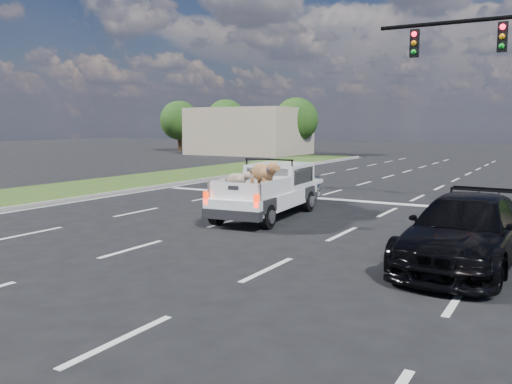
# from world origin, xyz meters

# --- Properties ---
(ground) EXTENTS (160.00, 160.00, 0.00)m
(ground) POSITION_xyz_m (0.00, 0.00, 0.00)
(ground) COLOR black
(ground) RESTS_ON ground
(road_markings) EXTENTS (17.75, 60.00, 0.01)m
(road_markings) POSITION_xyz_m (0.00, 6.56, 0.01)
(road_markings) COLOR silver
(road_markings) RESTS_ON ground
(grass_median_left) EXTENTS (5.00, 60.00, 0.10)m
(grass_median_left) POSITION_xyz_m (-11.50, 6.00, 0.05)
(grass_median_left) COLOR #264715
(grass_median_left) RESTS_ON ground
(curb_left) EXTENTS (0.15, 60.00, 0.14)m
(curb_left) POSITION_xyz_m (-9.05, 6.00, 0.07)
(curb_left) COLOR gray
(curb_left) RESTS_ON ground
(building_left) EXTENTS (10.00, 8.00, 4.40)m
(building_left) POSITION_xyz_m (-20.00, 36.00, 2.20)
(building_left) COLOR tan
(building_left) RESTS_ON ground
(tree_far_a) EXTENTS (4.20, 4.20, 5.40)m
(tree_far_a) POSITION_xyz_m (-30.00, 38.00, 3.29)
(tree_far_a) COLOR #332114
(tree_far_a) RESTS_ON ground
(tree_far_b) EXTENTS (4.20, 4.20, 5.40)m
(tree_far_b) POSITION_xyz_m (-24.00, 38.00, 3.29)
(tree_far_b) COLOR #332114
(tree_far_b) RESTS_ON ground
(tree_far_c) EXTENTS (4.20, 4.20, 5.40)m
(tree_far_c) POSITION_xyz_m (-16.00, 38.00, 3.29)
(tree_far_c) COLOR #332114
(tree_far_c) RESTS_ON ground
(pickup_truck) EXTENTS (2.15, 4.85, 1.77)m
(pickup_truck) POSITION_xyz_m (-1.18, 5.40, 0.84)
(pickup_truck) COLOR black
(pickup_truck) RESTS_ON ground
(silver_sedan) EXTENTS (2.56, 4.19, 1.33)m
(silver_sedan) POSITION_xyz_m (-2.20, 7.58, 0.67)
(silver_sedan) COLOR #B6B9BE
(silver_sedan) RESTS_ON ground
(black_coupe) EXTENTS (2.24, 4.92, 1.40)m
(black_coupe) POSITION_xyz_m (5.00, 2.17, 0.70)
(black_coupe) COLOR black
(black_coupe) RESTS_ON ground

